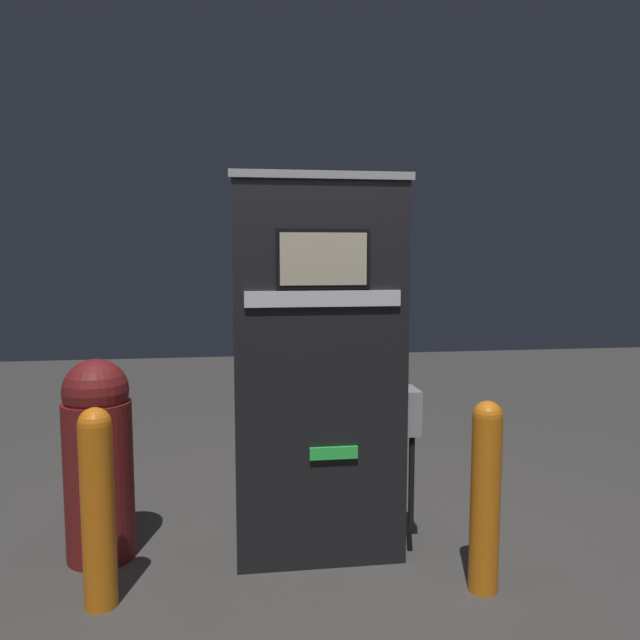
{
  "coord_description": "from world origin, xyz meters",
  "views": [
    {
      "loc": [
        -0.45,
        -3.13,
        1.68
      ],
      "look_at": [
        0.0,
        0.12,
        1.33
      ],
      "focal_mm": 35.0,
      "sensor_mm": 36.0,
      "label": 1
    }
  ],
  "objects_px": {
    "gas_pump": "(318,368)",
    "safety_bollard": "(486,492)",
    "trash_bin": "(98,457)",
    "safety_bollard_far": "(98,503)"
  },
  "relations": [
    {
      "from": "trash_bin",
      "to": "safety_bollard_far",
      "type": "distance_m",
      "value": 0.52
    },
    {
      "from": "safety_bollard",
      "to": "trash_bin",
      "type": "relative_size",
      "value": 0.87
    },
    {
      "from": "safety_bollard",
      "to": "trash_bin",
      "type": "distance_m",
      "value": 2.06
    },
    {
      "from": "safety_bollard_far",
      "to": "trash_bin",
      "type": "bearing_deg",
      "value": 101.03
    },
    {
      "from": "safety_bollard",
      "to": "safety_bollard_far",
      "type": "distance_m",
      "value": 1.87
    },
    {
      "from": "gas_pump",
      "to": "safety_bollard",
      "type": "xyz_separation_m",
      "value": [
        0.76,
        -0.55,
        -0.54
      ]
    },
    {
      "from": "trash_bin",
      "to": "safety_bollard",
      "type": "bearing_deg",
      "value": -17.6
    },
    {
      "from": "gas_pump",
      "to": "safety_bollard_far",
      "type": "xyz_separation_m",
      "value": [
        -1.1,
        -0.43,
        -0.54
      ]
    },
    {
      "from": "safety_bollard_far",
      "to": "gas_pump",
      "type": "bearing_deg",
      "value": 21.19
    },
    {
      "from": "trash_bin",
      "to": "gas_pump",
      "type": "bearing_deg",
      "value": -3.64
    }
  ]
}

